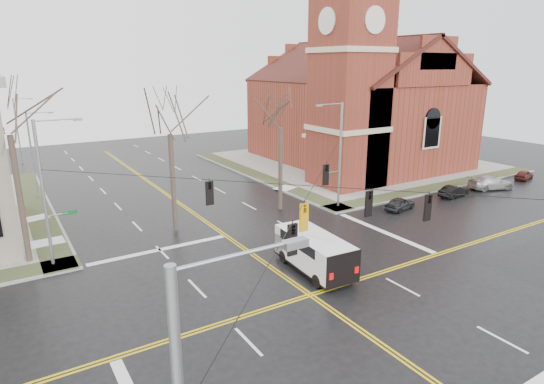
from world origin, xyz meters
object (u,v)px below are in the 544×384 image
signal_pole_nw (46,190)px  tree_nw_far (9,126)px  parked_car_b (454,191)px  parked_car_a (400,204)px  streetlight_north_b (18,127)px  tree_ne (281,122)px  parked_car_c (491,183)px  signal_pole_ne (339,152)px  tree_nw_near (170,128)px  cargo_van (312,249)px  church (355,96)px  streetlight_north_a (33,152)px  parked_car_d (524,175)px

signal_pole_nw → tree_nw_far: 4.21m
parked_car_b → parked_car_a: bearing=87.2°
streetlight_north_b → tree_ne: bearing=-63.3°
parked_car_c → signal_pole_ne: bearing=95.9°
signal_pole_nw → tree_ne: tree_ne is taller
tree_nw_near → cargo_van: bearing=-66.8°
church → tree_nw_far: size_ratio=2.28×
cargo_van → parked_car_b: size_ratio=1.81×
streetlight_north_a → streetlight_north_b: (0.00, 20.00, 0.00)m
parked_car_a → tree_nw_far: tree_nw_far is taller
signal_pole_ne → streetlight_north_a: signal_pole_ne is taller
parked_car_a → tree_nw_far: 29.84m
signal_pole_nw → tree_nw_far: tree_nw_far is taller
parked_car_d → signal_pole_nw: bearing=73.4°
signal_pole_nw → cargo_van: (13.34, -8.88, -3.61)m
signal_pole_nw → parked_car_a: bearing=-7.1°
parked_car_b → parked_car_c: 5.54m
signal_pole_ne → tree_ne: bearing=156.8°
signal_pole_ne → parked_car_b: bearing=-15.6°
tree_nw_far → church: bearing=17.7°
parked_car_b → tree_ne: 18.50m
church → parked_car_d: bearing=-56.7°
signal_pole_nw → streetlight_north_b: size_ratio=1.12×
tree_nw_near → parked_car_b: bearing=-11.8°
cargo_van → tree_ne: 13.41m
church → streetlight_north_b: bearing=146.8°
parked_car_d → tree_nw_far: (-48.08, 4.20, 8.18)m
streetlight_north_a → tree_nw_far: 15.90m
church → parked_car_a: size_ratio=8.33×
signal_pole_nw → streetlight_north_b: 36.51m
streetlight_north_a → streetlight_north_b: size_ratio=1.00×
streetlight_north_a → tree_ne: bearing=-39.9°
signal_pole_nw → parked_car_b: (34.29, -3.25, -4.39)m
signal_pole_ne → parked_car_c: 18.03m
cargo_van → parked_car_b: 21.71m
streetlight_north_b → parked_car_a: streetlight_north_b is taller
streetlight_north_a → parked_car_c: (39.16, -19.91, -3.79)m
streetlight_north_b → tree_ne: size_ratio=0.76×
streetlight_north_a → parked_car_b: (33.62, -19.75, -3.91)m
tree_nw_far → tree_nw_near: size_ratio=1.12×
parked_car_b → tree_ne: tree_ne is taller
streetlight_north_b → tree_nw_far: tree_nw_far is taller
streetlight_north_a → parked_car_b: 39.19m
cargo_van → parked_car_b: cargo_van is taller
cargo_van → tree_nw_near: tree_nw_near is taller
parked_car_d → tree_nw_far: bearing=72.0°
streetlight_north_b → tree_nw_far: bearing=-93.3°
signal_pole_nw → parked_car_c: signal_pole_nw is taller
streetlight_north_b → tree_ne: tree_ne is taller
signal_pole_ne → tree_ne: size_ratio=0.85×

